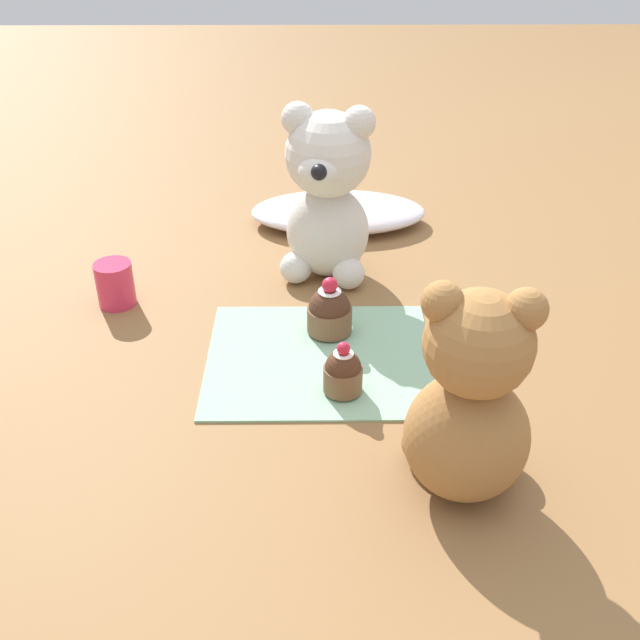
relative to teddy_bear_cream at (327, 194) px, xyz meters
name	(u,v)px	position (x,y,z in m)	size (l,w,h in m)	color
ground_plane	(320,359)	(-0.01, -0.21, -0.12)	(4.00, 4.00, 0.00)	olive
knitted_placemat	(320,357)	(-0.01, -0.21, -0.12)	(0.27, 0.23, 0.01)	#8EBC99
tulle_cloth	(338,212)	(0.02, 0.17, -0.10)	(0.28, 0.16, 0.04)	silver
teddy_bear_cream	(327,194)	(0.00, 0.00, 0.00)	(0.14, 0.14, 0.25)	silver
teddy_bear_tan	(470,403)	(0.12, -0.43, -0.02)	(0.13, 0.12, 0.23)	#A3703D
cupcake_near_cream_bear	(330,312)	(0.00, -0.16, -0.09)	(0.06, 0.06, 0.07)	brown
cupcake_near_tan_bear	(343,372)	(0.01, -0.28, -0.09)	(0.04, 0.04, 0.06)	brown
juice_glass	(115,284)	(-0.28, -0.08, -0.09)	(0.05, 0.05, 0.06)	#DB3356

